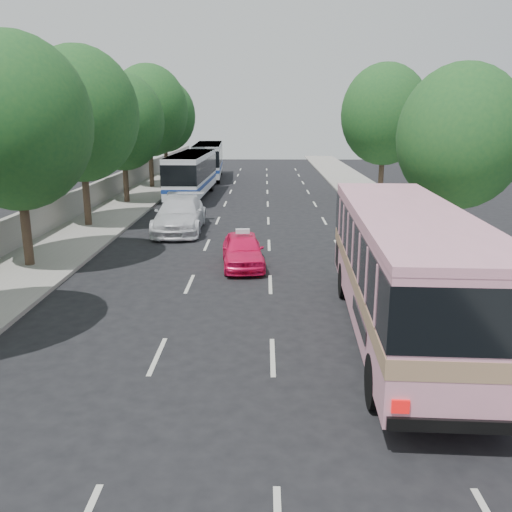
{
  "coord_description": "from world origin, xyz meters",
  "views": [
    {
      "loc": [
        0.78,
        -14.49,
        5.88
      ],
      "look_at": [
        0.52,
        1.88,
        1.6
      ],
      "focal_mm": 38.0,
      "sensor_mm": 36.0,
      "label": 1
    }
  ],
  "objects_px": {
    "pink_bus": "(405,260)",
    "white_pickup": "(180,215)",
    "tour_coach_front": "(192,171)",
    "tour_coach_rear": "(208,158)",
    "pink_taxi": "(243,250)"
  },
  "relations": [
    {
      "from": "pink_taxi",
      "to": "tour_coach_front",
      "type": "xyz_separation_m",
      "value": [
        -4.42,
        18.45,
        1.25
      ]
    },
    {
      "from": "pink_taxi",
      "to": "tour_coach_front",
      "type": "height_order",
      "value": "tour_coach_front"
    },
    {
      "from": "pink_bus",
      "to": "white_pickup",
      "type": "height_order",
      "value": "pink_bus"
    },
    {
      "from": "white_pickup",
      "to": "tour_coach_front",
      "type": "relative_size",
      "value": 0.55
    },
    {
      "from": "pink_taxi",
      "to": "tour_coach_rear",
      "type": "relative_size",
      "value": 0.36
    },
    {
      "from": "tour_coach_front",
      "to": "tour_coach_rear",
      "type": "bearing_deg",
      "value": 91.45
    },
    {
      "from": "pink_taxi",
      "to": "tour_coach_front",
      "type": "bearing_deg",
      "value": 98.25
    },
    {
      "from": "white_pickup",
      "to": "tour_coach_front",
      "type": "distance_m",
      "value": 11.79
    },
    {
      "from": "white_pickup",
      "to": "tour_coach_front",
      "type": "xyz_separation_m",
      "value": [
        -0.89,
        11.71,
        1.06
      ]
    },
    {
      "from": "tour_coach_front",
      "to": "tour_coach_rear",
      "type": "relative_size",
      "value": 0.97
    },
    {
      "from": "pink_bus",
      "to": "white_pickup",
      "type": "bearing_deg",
      "value": 123.31
    },
    {
      "from": "pink_bus",
      "to": "tour_coach_front",
      "type": "bearing_deg",
      "value": 112.3
    },
    {
      "from": "pink_bus",
      "to": "tour_coach_rear",
      "type": "relative_size",
      "value": 1.01
    },
    {
      "from": "pink_taxi",
      "to": "white_pickup",
      "type": "xyz_separation_m",
      "value": [
        -3.53,
        6.74,
        0.19
      ]
    },
    {
      "from": "white_pickup",
      "to": "tour_coach_rear",
      "type": "relative_size",
      "value": 0.54
    }
  ]
}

